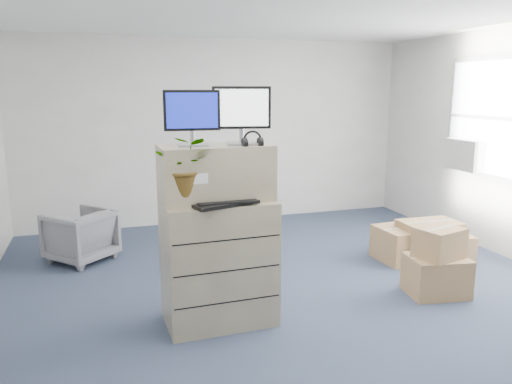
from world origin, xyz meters
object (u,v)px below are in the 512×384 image
at_px(monitor_left, 192,115).
at_px(monitor_right, 242,112).
at_px(keyboard, 225,203).
at_px(filing_cabinet_lower, 219,262).
at_px(potted_plant, 185,174).
at_px(office_chair, 80,233).
at_px(water_bottle, 224,184).

bearing_deg(monitor_left, monitor_right, 1.30).
bearing_deg(keyboard, monitor_left, 118.61).
height_order(filing_cabinet_lower, potted_plant, potted_plant).
bearing_deg(filing_cabinet_lower, monitor_right, 3.71).
bearing_deg(potted_plant, monitor_right, 12.31).
bearing_deg(filing_cabinet_lower, keyboard, -84.74).
xyz_separation_m(keyboard, office_chair, (-1.25, 2.25, -0.78)).
distance_m(monitor_left, monitor_right, 0.42).
bearing_deg(monitor_right, office_chair, 135.18).
bearing_deg(water_bottle, potted_plant, -157.60).
xyz_separation_m(keyboard, potted_plant, (-0.31, 0.08, 0.25)).
height_order(water_bottle, office_chair, water_bottle).
height_order(filing_cabinet_lower, keyboard, keyboard).
bearing_deg(monitor_right, monitor_left, -173.15).
bearing_deg(office_chair, water_bottle, 80.63).
bearing_deg(monitor_left, water_bottle, 7.63).
bearing_deg(keyboard, potted_plant, 148.97).
distance_m(filing_cabinet_lower, office_chair, 2.42).
distance_m(keyboard, office_chair, 2.68).
distance_m(monitor_left, keyboard, 0.78).
relative_size(monitor_left, monitor_right, 0.95).
bearing_deg(office_chair, monitor_right, 83.01).
bearing_deg(potted_plant, water_bottle, 22.40).
height_order(monitor_left, potted_plant, monitor_left).
relative_size(keyboard, water_bottle, 2.08).
relative_size(keyboard, potted_plant, 0.91).
xyz_separation_m(filing_cabinet_lower, water_bottle, (0.08, 0.06, 0.69)).
distance_m(water_bottle, potted_plant, 0.42).
height_order(monitor_right, water_bottle, monitor_right).
bearing_deg(water_bottle, filing_cabinet_lower, -142.07).
relative_size(monitor_left, potted_plant, 0.76).
bearing_deg(monitor_right, potted_plant, -157.74).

